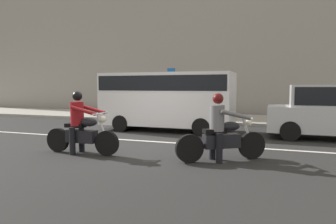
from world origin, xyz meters
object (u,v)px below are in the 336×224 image
Objects in this scene: motorcycle_with_rider_crimson at (81,128)px; street_sign_post at (171,87)px; parked_van_white at (167,97)px; parked_hatchback_silver at (328,111)px; motorcycle_with_rider_gray at (221,134)px.

street_sign_post reaches higher than motorcycle_with_rider_crimson.
motorcycle_with_rider_crimson is at bearing -85.58° from street_sign_post.
street_sign_post is (-1.39, 4.56, 0.41)m from parked_van_white.
street_sign_post is (-7.07, 4.69, 0.80)m from parked_hatchback_silver.
motorcycle_with_rider_gray is 0.73× the size of street_sign_post.
parked_van_white is (-2.89, 4.30, 0.68)m from motorcycle_with_rider_gray.
street_sign_post is (-0.72, 9.29, 1.07)m from motorcycle_with_rider_crimson.
parked_van_white is at bearing -73.07° from street_sign_post.
motorcycle_with_rider_gray is at bearing -123.79° from parked_hatchback_silver.
street_sign_post reaches higher than motorcycle_with_rider_gray.
parked_hatchback_silver is at bearing 35.94° from motorcycle_with_rider_crimson.
parked_van_white is 1.95× the size of street_sign_post.
parked_van_white is 5.69m from parked_hatchback_silver.
street_sign_post is at bearing 106.93° from parked_van_white.
street_sign_post reaches higher than parked_hatchback_silver.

